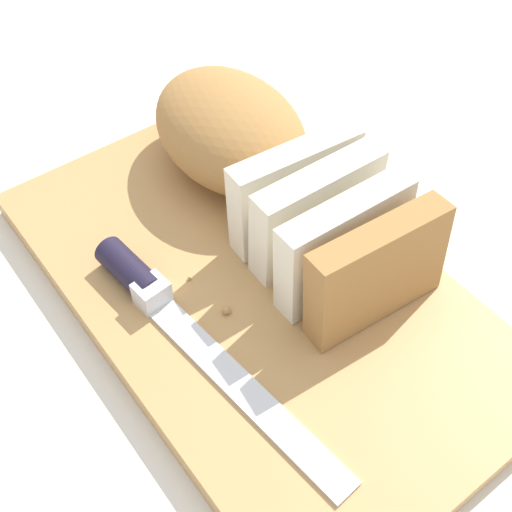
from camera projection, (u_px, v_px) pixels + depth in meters
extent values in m
plane|color=silver|center=(256.00, 298.00, 0.53)|extent=(3.00, 3.00, 0.00)
cube|color=tan|center=(256.00, 290.00, 0.53)|extent=(0.42, 0.25, 0.02)
ellipsoid|color=#A8753D|center=(230.00, 130.00, 0.57)|extent=(0.17, 0.12, 0.08)
cube|color=#F2E8CC|center=(296.00, 191.00, 0.52)|extent=(0.04, 0.11, 0.08)
cube|color=#F2E8CC|center=(321.00, 216.00, 0.51)|extent=(0.03, 0.11, 0.08)
cube|color=#F2E8CC|center=(344.00, 245.00, 0.49)|extent=(0.03, 0.11, 0.08)
cube|color=#A8753D|center=(377.00, 272.00, 0.47)|extent=(0.04, 0.11, 0.08)
cube|color=silver|center=(241.00, 388.00, 0.46)|extent=(0.20, 0.04, 0.00)
cylinder|color=black|center=(129.00, 270.00, 0.51)|extent=(0.06, 0.03, 0.02)
cube|color=silver|center=(152.00, 293.00, 0.50)|extent=(0.02, 0.03, 0.02)
sphere|color=tan|center=(227.00, 310.00, 0.50)|extent=(0.01, 0.01, 0.01)
sphere|color=tan|center=(189.00, 279.00, 0.52)|extent=(0.00, 0.00, 0.00)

